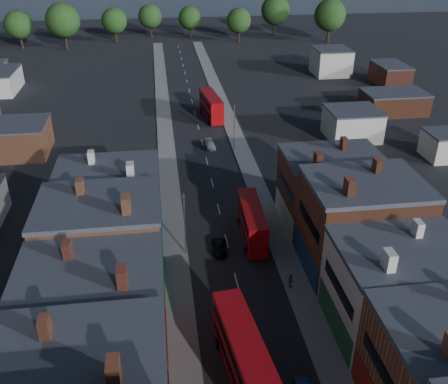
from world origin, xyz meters
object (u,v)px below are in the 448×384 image
object	(u,v)px
bus_0	(243,354)
car_2	(219,247)
car_3	(210,145)
ped_3	(290,281)
bus_1	(252,222)
bus_2	(211,106)

from	to	relation	value
bus_0	car_2	size ratio (longest dim) A/B	3.05
bus_0	car_2	distance (m)	19.14
bus_0	car_2	xyz separation A→B (m)	(0.30, 19.02, -2.14)
car_2	car_3	bearing A→B (deg)	90.27
ped_3	bus_1	bearing A→B (deg)	37.75
bus_1	car_3	size ratio (longest dim) A/B	2.73
car_3	bus_0	bearing A→B (deg)	-96.73
bus_0	ped_3	size ratio (longest dim) A/B	6.60
car_2	bus_0	bearing A→B (deg)	-86.28
bus_1	ped_3	xyz separation A→B (m)	(2.35, -10.18, -1.40)
bus_0	car_3	size ratio (longest dim) A/B	3.08
bus_0	bus_2	world-z (taller)	bus_0
car_3	bus_1	bearing A→B (deg)	-89.75
bus_2	car_2	xyz separation A→B (m)	(-4.28, -46.64, -2.07)
car_2	ped_3	world-z (taller)	ped_3
bus_2	bus_1	bearing A→B (deg)	-96.45
bus_0	car_3	xyz separation A→B (m)	(2.70, 50.49, -2.12)
bus_1	ped_3	size ratio (longest dim) A/B	5.86
bus_0	ped_3	distance (m)	13.23
bus_1	bus_2	xyz separation A→B (m)	(-0.12, 44.41, 0.19)
bus_1	ped_3	bearing A→B (deg)	-75.15
bus_2	ped_3	size ratio (longest dim) A/B	6.41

